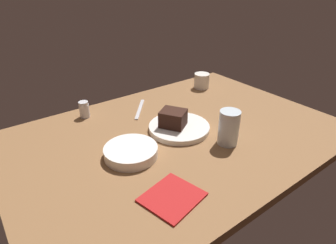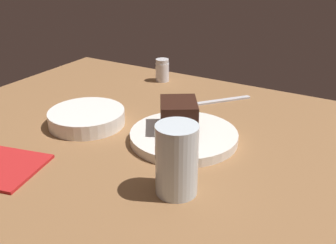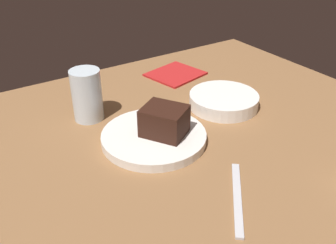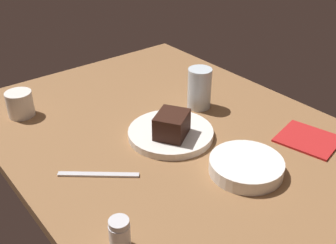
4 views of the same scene
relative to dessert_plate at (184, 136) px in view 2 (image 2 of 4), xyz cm
name	(u,v)px [view 2 (image 2 of 4)]	position (x,y,z in cm)	size (l,w,h in cm)	color
dining_table	(172,147)	(1.96, 1.54, -2.48)	(120.00, 84.00, 3.00)	brown
dessert_plate	(184,136)	(0.00, 0.00, 0.00)	(22.79, 22.79, 1.96)	white
chocolate_cake_slice	(180,115)	(1.75, -1.22, 4.06)	(8.96, 7.58, 6.17)	black
salt_shaker	(162,70)	(24.17, -31.46, 2.34)	(4.05, 4.05, 6.72)	silver
water_glass	(177,160)	(-7.75, 17.15, 5.17)	(7.07, 7.07, 12.30)	silver
side_bowl	(87,118)	(23.15, 4.02, 0.71)	(17.41, 17.41, 3.37)	white
butter_knife	(217,101)	(2.70, -23.77, -0.73)	(19.00, 1.40, 0.50)	silver
folded_napkin	(0,167)	(24.12, 27.22, -0.68)	(14.67, 13.26, 0.60)	#B21E1E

